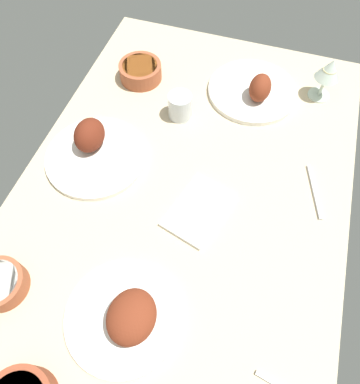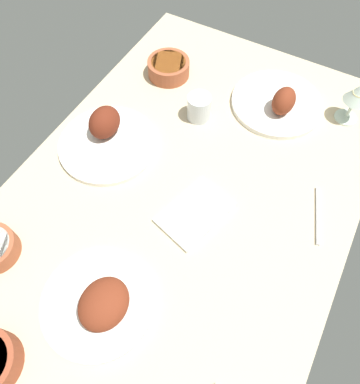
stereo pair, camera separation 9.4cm
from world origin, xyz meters
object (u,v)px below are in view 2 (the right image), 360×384
object	(u,v)px
bowl_soup	(169,67)
folded_napkin	(195,212)
plate_far_side	(101,303)
wine_glass	(359,94)
spoon_loose	(318,215)
plate_near_viewer	(107,136)
plate_center_main	(279,103)
water_tumbler	(199,107)

from	to	relation	value
bowl_soup	folded_napkin	xyz separation A→B (cm)	(-42.96, -32.68, -2.40)
plate_far_side	wine_glass	size ratio (longest dim) A/B	1.88
spoon_loose	plate_near_viewer	bearing A→B (deg)	-102.21
wine_glass	folded_napkin	world-z (taller)	wine_glass
plate_center_main	bowl_soup	xyz separation A→B (cm)	(-3.73, 38.05, 0.91)
plate_center_main	water_tumbler	size ratio (longest dim) A/B	3.62
plate_far_side	bowl_soup	distance (cm)	78.58
water_tumbler	plate_far_side	bearing A→B (deg)	-172.96
water_tumbler	spoon_loose	world-z (taller)	water_tumbler
bowl_soup	spoon_loose	bearing A→B (deg)	-114.26
plate_center_main	spoon_loose	distance (cm)	39.27
plate_near_viewer	folded_napkin	size ratio (longest dim) A/B	1.53
bowl_soup	spoon_loose	xyz separation A→B (cm)	(-27.72, -61.50, -2.60)
plate_near_viewer	wine_glass	bearing A→B (deg)	-53.63
plate_near_viewer	plate_center_main	distance (cm)	54.72
plate_far_side	wine_glass	distance (cm)	90.79
plate_center_main	plate_far_side	world-z (taller)	plate_center_main
plate_center_main	water_tumbler	world-z (taller)	plate_center_main
plate_near_viewer	plate_far_side	distance (cm)	48.27
bowl_soup	spoon_loose	world-z (taller)	bowl_soup
wine_glass	spoon_loose	size ratio (longest dim) A/B	0.82
folded_napkin	plate_center_main	bearing A→B (deg)	-6.55
bowl_soup	water_tumbler	xyz separation A→B (cm)	(-12.07, -17.70, 1.02)
plate_center_main	plate_far_side	xyz separation A→B (cm)	(-78.09, 12.65, 0.65)
plate_far_side	folded_napkin	bearing A→B (deg)	-13.07
plate_center_main	plate_far_side	distance (cm)	79.11
wine_glass	spoon_loose	distance (cm)	38.91
plate_near_viewer	plate_far_side	size ratio (longest dim) A/B	1.10
plate_near_viewer	bowl_soup	size ratio (longest dim) A/B	2.07
bowl_soup	folded_napkin	world-z (taller)	bowl_soup
wine_glass	water_tumbler	xyz separation A→B (cm)	(-21.95, 40.77, -5.91)
plate_near_viewer	spoon_loose	bearing A→B (deg)	-84.11
plate_near_viewer	plate_center_main	size ratio (longest dim) A/B	1.00
wine_glass	water_tumbler	distance (cm)	46.68
plate_near_viewer	bowl_soup	bearing A→B (deg)	-2.33
plate_near_viewer	plate_far_side	xyz separation A→B (cm)	(-40.15, -26.78, 0.11)
plate_far_side	bowl_soup	world-z (taller)	plate_far_side
wine_glass	spoon_loose	world-z (taller)	wine_glass
plate_far_side	spoon_loose	size ratio (longest dim) A/B	1.54
plate_near_viewer	plate_far_side	bearing A→B (deg)	-146.30
plate_near_viewer	folded_napkin	bearing A→B (deg)	-104.41
plate_far_side	plate_near_viewer	bearing A→B (deg)	33.70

